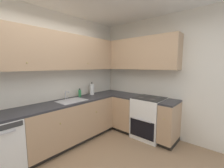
# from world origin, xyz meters

# --- Properties ---
(wall_back) EXTENTS (4.01, 0.05, 2.66)m
(wall_back) POSITION_xyz_m (0.00, 1.52, 1.33)
(wall_back) COLOR silver
(wall_back) RESTS_ON ground_plane
(wall_right) EXTENTS (0.05, 3.08, 2.66)m
(wall_right) POSITION_xyz_m (1.98, 0.00, 1.33)
(wall_right) COLOR silver
(wall_right) RESTS_ON ground_plane
(lower_cabinets_back) EXTENTS (1.90, 0.62, 0.85)m
(lower_cabinets_back) POSITION_xyz_m (0.40, 1.19, 0.43)
(lower_cabinets_back) COLOR tan
(lower_cabinets_back) RESTS_ON ground_plane
(countertop_back) EXTENTS (3.11, 0.60, 0.03)m
(countertop_back) POSITION_xyz_m (0.40, 1.19, 0.87)
(countertop_back) COLOR #2D2D33
(countertop_back) RESTS_ON lower_cabinets_back
(lower_cabinets_right) EXTENTS (0.62, 1.41, 0.85)m
(lower_cabinets_right) POSITION_xyz_m (1.66, 0.28, 0.43)
(lower_cabinets_right) COLOR tan
(lower_cabinets_right) RESTS_ON ground_plane
(countertop_right) EXTENTS (0.60, 1.41, 0.03)m
(countertop_right) POSITION_xyz_m (1.65, 0.28, 0.87)
(countertop_right) COLOR #2D2D33
(countertop_right) RESTS_ON lower_cabinets_right
(oven_range) EXTENTS (0.68, 0.62, 1.03)m
(oven_range) POSITION_xyz_m (1.67, 0.08, 0.45)
(oven_range) COLOR white
(oven_range) RESTS_ON ground_plane
(upper_cabinets_back) EXTENTS (2.79, 0.34, 0.71)m
(upper_cabinets_back) POSITION_xyz_m (0.24, 1.33, 1.86)
(upper_cabinets_back) COLOR tan
(upper_cabinets_right) EXTENTS (0.32, 1.96, 0.71)m
(upper_cabinets_right) POSITION_xyz_m (1.79, 0.51, 1.86)
(upper_cabinets_right) COLOR tan
(sink) EXTENTS (0.55, 0.40, 0.10)m
(sink) POSITION_xyz_m (0.41, 1.16, 0.84)
(sink) COLOR #B7B7BC
(sink) RESTS_ON countertop_back
(faucet) EXTENTS (0.07, 0.16, 0.18)m
(faucet) POSITION_xyz_m (0.41, 1.37, 1.00)
(faucet) COLOR silver
(faucet) RESTS_ON countertop_back
(soap_bottle) EXTENTS (0.06, 0.06, 0.19)m
(soap_bottle) POSITION_xyz_m (0.76, 1.37, 0.97)
(soap_bottle) COLOR #338C4C
(soap_bottle) RESTS_ON countertop_back
(paper_towel_roll) EXTENTS (0.11, 0.11, 0.32)m
(paper_towel_roll) POSITION_xyz_m (1.12, 1.35, 1.01)
(paper_towel_roll) COLOR white
(paper_towel_roll) RESTS_ON countertop_back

